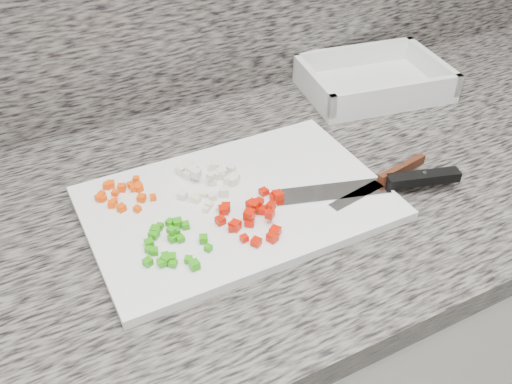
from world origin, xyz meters
TOP-DOWN VIEW (x-y plane):
  - cabinet at (0.00, 1.44)m, footprint 3.92×0.62m
  - countertop at (0.00, 1.44)m, footprint 3.96×0.64m
  - cutting_board at (-0.04, 1.41)m, footprint 0.44×0.29m
  - carrot_pile at (-0.19, 1.50)m, footprint 0.08×0.09m
  - onion_pile at (-0.06, 1.48)m, footprint 0.11×0.11m
  - green_pepper_pile at (-0.17, 1.36)m, footprint 0.09×0.11m
  - red_pepper_pile at (-0.04, 1.36)m, footprint 0.11×0.11m
  - garlic_pile at (-0.09, 1.42)m, footprint 0.03×0.05m
  - chef_knife at (0.18, 1.34)m, footprint 0.28×0.11m
  - paring_knife at (0.19, 1.35)m, footprint 0.19×0.05m
  - tray at (0.35, 1.62)m, footprint 0.30×0.24m

SIDE VIEW (x-z plane):
  - cabinet at x=0.00m, z-range 0.00..0.86m
  - countertop at x=0.00m, z-range 0.86..0.90m
  - cutting_board at x=-0.04m, z-range 0.90..0.91m
  - garlic_pile at x=-0.09m, z-range 0.91..0.92m
  - tray at x=0.35m, z-range 0.89..0.95m
  - carrot_pile at x=-0.19m, z-range 0.91..0.93m
  - green_pepper_pile at x=-0.17m, z-range 0.91..0.93m
  - chef_knife at x=0.18m, z-range 0.91..0.93m
  - paring_knife at x=0.19m, z-range 0.91..0.93m
  - onion_pile at x=-0.06m, z-range 0.91..0.93m
  - red_pepper_pile at x=-0.04m, z-range 0.91..0.93m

